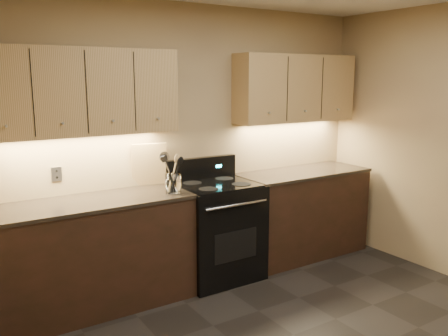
{
  "coord_description": "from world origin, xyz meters",
  "views": [
    {
      "loc": [
        -2.22,
        -2.03,
        1.92
      ],
      "look_at": [
        0.02,
        1.45,
        1.12
      ],
      "focal_mm": 38.0,
      "sensor_mm": 36.0,
      "label": 1
    }
  ],
  "objects": [
    {
      "name": "wall_back",
      "position": [
        0.0,
        2.0,
        1.3
      ],
      "size": [
        4.0,
        0.04,
        2.6
      ],
      "primitive_type": "cube",
      "color": "tan",
      "rests_on": "ground"
    },
    {
      "name": "counter_left",
      "position": [
        -1.1,
        1.7,
        0.47
      ],
      "size": [
        1.62,
        0.62,
        0.93
      ],
      "color": "black",
      "rests_on": "ground"
    },
    {
      "name": "counter_right",
      "position": [
        1.18,
        1.7,
        0.47
      ],
      "size": [
        1.46,
        0.62,
        0.93
      ],
      "color": "black",
      "rests_on": "ground"
    },
    {
      "name": "stove",
      "position": [
        0.08,
        1.68,
        0.48
      ],
      "size": [
        0.76,
        0.68,
        1.14
      ],
      "color": "black",
      "rests_on": "ground"
    },
    {
      "name": "upper_cab_left",
      "position": [
        -1.1,
        1.85,
        1.8
      ],
      "size": [
        1.6,
        0.3,
        0.7
      ],
      "primitive_type": "cube",
      "color": "tan",
      "rests_on": "wall_back"
    },
    {
      "name": "upper_cab_right",
      "position": [
        1.18,
        1.85,
        1.8
      ],
      "size": [
        1.44,
        0.3,
        0.7
      ],
      "primitive_type": "cube",
      "color": "tan",
      "rests_on": "wall_back"
    },
    {
      "name": "outlet_plate",
      "position": [
        -1.3,
        1.99,
        1.12
      ],
      "size": [
        0.08,
        0.01,
        0.12
      ],
      "primitive_type": "cube",
      "color": "#B2B5BA",
      "rests_on": "wall_back"
    },
    {
      "name": "utensil_crock",
      "position": [
        -0.42,
        1.58,
        1.01
      ],
      "size": [
        0.15,
        0.15,
        0.17
      ],
      "color": "white",
      "rests_on": "counter_left"
    },
    {
      "name": "cutting_board",
      "position": [
        -0.48,
        1.96,
        1.13
      ],
      "size": [
        0.33,
        0.15,
        0.4
      ],
      "primitive_type": "cube",
      "rotation": [
        0.17,
        0.0,
        -0.21
      ],
      "color": "#D8B474",
      "rests_on": "counter_left"
    },
    {
      "name": "wooden_spoon",
      "position": [
        -0.46,
        1.58,
        1.11
      ],
      "size": [
        0.17,
        0.1,
        0.33
      ],
      "primitive_type": null,
      "rotation": [
        -0.1,
        0.36,
        0.09
      ],
      "color": "#D8B474",
      "rests_on": "utensil_crock"
    },
    {
      "name": "black_spoon",
      "position": [
        -0.42,
        1.61,
        1.1
      ],
      "size": [
        0.12,
        0.14,
        0.32
      ],
      "primitive_type": null,
      "rotation": [
        0.27,
        0.17,
        0.08
      ],
      "color": "black",
      "rests_on": "utensil_crock"
    },
    {
      "name": "black_turner",
      "position": [
        -0.41,
        1.57,
        1.12
      ],
      "size": [
        0.18,
        0.15,
        0.36
      ],
      "primitive_type": null,
      "rotation": [
        -0.22,
        -0.15,
        0.43
      ],
      "color": "black",
      "rests_on": "utensil_crock"
    },
    {
      "name": "steel_spatula",
      "position": [
        -0.39,
        1.59,
        1.12
      ],
      "size": [
        0.22,
        0.11,
        0.36
      ],
      "primitive_type": null,
      "rotation": [
        0.11,
        -0.34,
        -0.33
      ],
      "color": "silver",
      "rests_on": "utensil_crock"
    },
    {
      "name": "steel_skimmer",
      "position": [
        -0.4,
        1.58,
        1.11
      ],
      "size": [
        0.18,
        0.15,
        0.36
      ],
      "primitive_type": null,
      "rotation": [
        -0.13,
        -0.27,
        -0.08
      ],
      "color": "silver",
      "rests_on": "utensil_crock"
    }
  ]
}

